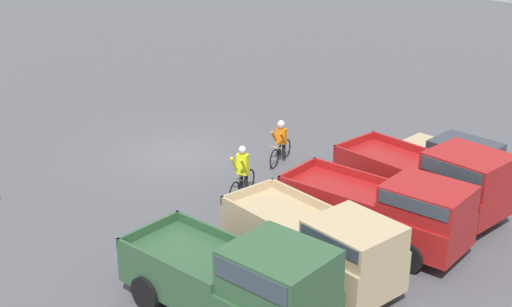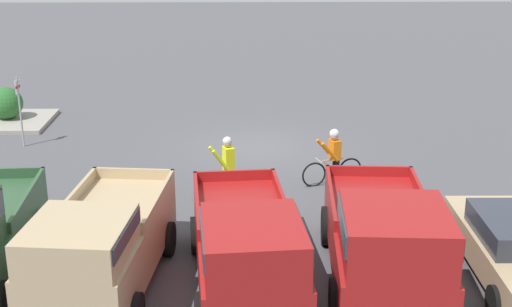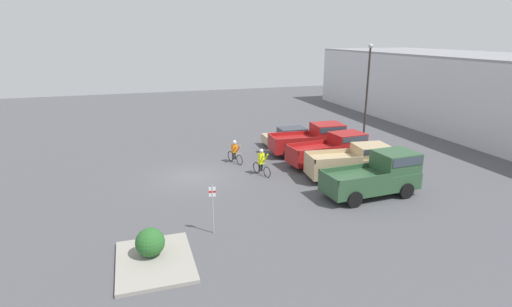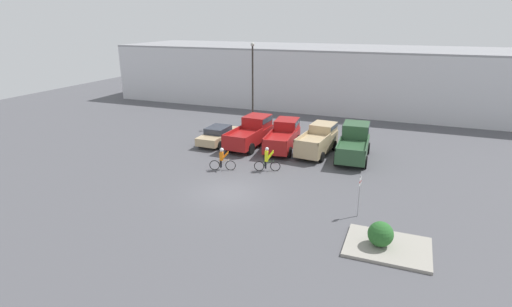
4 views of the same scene
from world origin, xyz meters
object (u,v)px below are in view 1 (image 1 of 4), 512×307
pickup_truck_0 (435,177)px  cyclist_1 (281,141)px  pickup_truck_2 (319,243)px  pickup_truck_1 (388,209)px  cyclist_0 (242,170)px  pickup_truck_3 (243,280)px  sedan_0 (464,161)px

pickup_truck_0 → cyclist_1: bearing=-87.4°
pickup_truck_2 → cyclist_1: size_ratio=2.95×
pickup_truck_1 → cyclist_1: pickup_truck_1 is taller
pickup_truck_0 → pickup_truck_1: (2.73, 0.16, -0.07)m
pickup_truck_1 → cyclist_0: size_ratio=3.19×
pickup_truck_0 → pickup_truck_3: 8.34m
pickup_truck_1 → pickup_truck_3: bearing=-1.5°
pickup_truck_1 → pickup_truck_3: pickup_truck_3 is taller
pickup_truck_0 → pickup_truck_1: size_ratio=1.00×
pickup_truck_3 → pickup_truck_2: bearing=-179.8°
pickup_truck_0 → cyclist_0: (3.22, -5.14, -0.31)m
pickup_truck_0 → pickup_truck_3: size_ratio=1.01×
sedan_0 → cyclist_0: cyclist_0 is taller
sedan_0 → cyclist_1: 6.42m
pickup_truck_2 → pickup_truck_0: bearing=-180.0°
pickup_truck_0 → cyclist_0: 6.07m
cyclist_0 → sedan_0: bearing=142.5°
pickup_truck_0 → pickup_truck_2: size_ratio=1.07×
sedan_0 → cyclist_1: (3.11, -5.62, 0.11)m
sedan_0 → pickup_truck_2: size_ratio=0.91×
cyclist_0 → cyclist_1: (-2.94, -0.98, -0.03)m
cyclist_1 → pickup_truck_2: bearing=49.0°
sedan_0 → pickup_truck_2: bearing=3.4°
cyclist_0 → pickup_truck_2: bearing=65.2°
pickup_truck_3 → cyclist_0: (-5.12, -5.15, -0.36)m
cyclist_0 → pickup_truck_0: bearing=122.1°
pickup_truck_2 → cyclist_0: (-2.38, -5.14, -0.23)m
sedan_0 → cyclist_0: size_ratio=2.72×
sedan_0 → pickup_truck_0: 2.91m
sedan_0 → pickup_truck_1: 5.61m
pickup_truck_3 → cyclist_1: size_ratio=3.12×
pickup_truck_1 → pickup_truck_3: 5.61m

